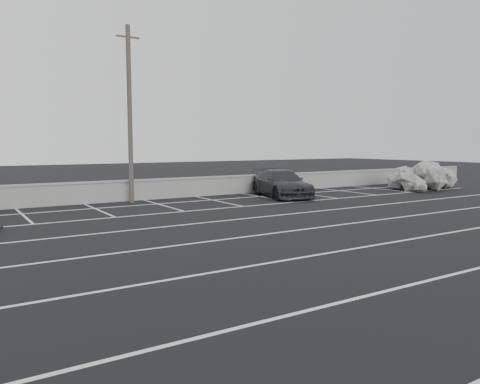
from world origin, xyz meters
TOP-DOWN VIEW (x-y plane):
  - ground at (0.00, 0.00)m, footprint 120.00×120.00m
  - seawall at (0.00, 14.00)m, footprint 50.00×0.45m
  - stall_lines at (-0.08, 4.41)m, footprint 36.00×20.05m
  - car_right at (4.90, 11.22)m, footprint 3.28×5.44m
  - utility_pole at (-2.86, 13.20)m, footprint 1.14×0.23m
  - trash_bin at (4.97, 12.98)m, footprint 0.83×0.83m
  - riprap_pile at (14.98, 9.71)m, footprint 5.12×4.11m

SIDE VIEW (x-z plane):
  - ground at x=0.00m, z-range 0.00..0.00m
  - stall_lines at x=-0.08m, z-range 0.00..0.01m
  - trash_bin at x=4.97m, z-range 0.01..0.99m
  - seawall at x=0.00m, z-range 0.02..1.08m
  - riprap_pile at x=14.98m, z-range -0.19..1.43m
  - car_right at x=4.90m, z-range 0.00..1.48m
  - utility_pole at x=-2.86m, z-range 0.05..8.58m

